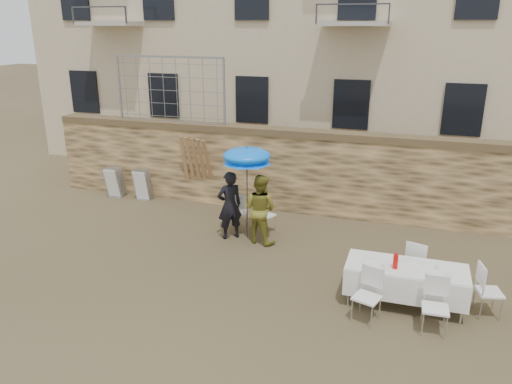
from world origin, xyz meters
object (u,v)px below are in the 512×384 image
(chair_stack_right, at_px, (145,183))
(soda_bottle, at_px, (396,262))
(couple_chair_right, at_px, (265,214))
(chair_stack_left, at_px, (118,180))
(table_chair_side, at_px, (490,290))
(man_suit, at_px, (230,205))
(banquet_table, at_px, (407,268))
(couple_chair_left, at_px, (238,211))
(table_chair_front_right, at_px, (435,307))
(woman_dress, at_px, (260,209))
(umbrella, at_px, (247,158))
(table_chair_front_left, at_px, (367,296))
(table_chair_back, at_px, (418,263))

(chair_stack_right, bearing_deg, soda_bottle, -28.21)
(couple_chair_right, relative_size, chair_stack_left, 1.04)
(couple_chair_right, height_order, chair_stack_left, couple_chair_right)
(couple_chair_right, distance_m, table_chair_side, 5.28)
(man_suit, relative_size, banquet_table, 0.78)
(banquet_table, height_order, soda_bottle, soda_bottle)
(couple_chair_left, distance_m, table_chair_front_right, 5.54)
(soda_bottle, bearing_deg, woman_dress, 147.49)
(man_suit, distance_m, chair_stack_left, 4.66)
(couple_chair_right, bearing_deg, couple_chair_left, 21.82)
(umbrella, height_order, table_chair_side, umbrella)
(couple_chair_left, bearing_deg, couple_chair_right, 169.08)
(umbrella, bearing_deg, couple_chair_right, 56.31)
(soda_bottle, bearing_deg, table_chair_front_right, -40.60)
(banquet_table, height_order, table_chair_front_left, table_chair_front_left)
(woman_dress, distance_m, chair_stack_right, 4.53)
(umbrella, relative_size, soda_bottle, 7.98)
(chair_stack_left, xyz_separation_m, chair_stack_right, (0.90, 0.00, 0.00))
(banquet_table, height_order, chair_stack_left, chair_stack_left)
(umbrella, relative_size, couple_chair_right, 2.16)
(couple_chair_left, xyz_separation_m, soda_bottle, (3.86, -2.53, 0.43))
(couple_chair_left, bearing_deg, chair_stack_right, -32.65)
(woman_dress, xyz_separation_m, couple_chair_left, (-0.75, 0.55, -0.34))
(woman_dress, bearing_deg, table_chair_back, -180.00)
(man_suit, height_order, table_chair_side, man_suit)
(woman_dress, relative_size, soda_bottle, 6.29)
(couple_chair_right, xyz_separation_m, chair_stack_left, (-4.95, 1.34, -0.02))
(banquet_table, relative_size, chair_stack_right, 2.28)
(banquet_table, xyz_separation_m, table_chair_front_left, (-0.60, -0.75, -0.25))
(umbrella, distance_m, chair_stack_left, 5.20)
(table_chair_side, bearing_deg, table_chair_front_right, 120.33)
(soda_bottle, xyz_separation_m, table_chair_front_left, (-0.40, -0.60, -0.43))
(umbrella, bearing_deg, woman_dress, -15.95)
(couple_chair_right, height_order, banquet_table, couple_chair_right)
(woman_dress, height_order, banquet_table, woman_dress)
(table_chair_front_right, distance_m, chair_stack_right, 9.09)
(chair_stack_left, relative_size, chair_stack_right, 1.00)
(umbrella, distance_m, soda_bottle, 4.18)
(chair_stack_right, bearing_deg, table_chair_front_left, -33.26)
(banquet_table, distance_m, table_chair_side, 1.43)
(couple_chair_left, relative_size, table_chair_front_left, 1.00)
(umbrella, height_order, couple_chair_left, umbrella)
(banquet_table, bearing_deg, soda_bottle, -143.13)
(man_suit, distance_m, couple_chair_left, 0.65)
(couple_chair_left, height_order, chair_stack_right, couple_chair_left)
(couple_chair_left, bearing_deg, man_suit, 79.08)
(woman_dress, distance_m, table_chair_front_left, 3.76)
(chair_stack_left, bearing_deg, couple_chair_right, -15.10)
(woman_dress, bearing_deg, table_chair_front_right, 162.28)
(woman_dress, xyz_separation_m, banquet_table, (3.31, -1.83, -0.09))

